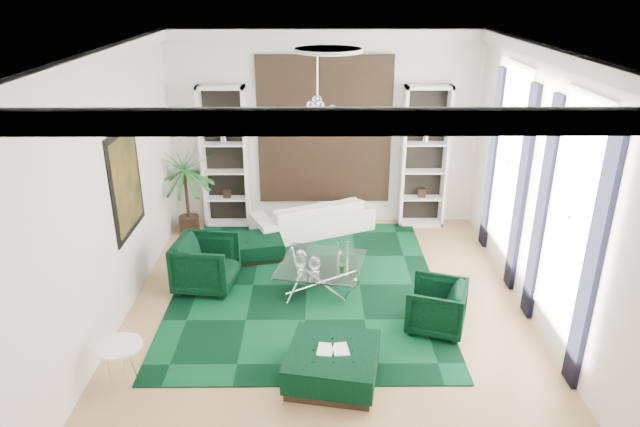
{
  "coord_description": "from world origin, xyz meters",
  "views": [
    {
      "loc": [
        -0.17,
        -7.38,
        4.63
      ],
      "look_at": [
        -0.11,
        0.5,
        1.38
      ],
      "focal_mm": 32.0,
      "sensor_mm": 36.0,
      "label": 1
    }
  ],
  "objects_px": {
    "coffee_table": "(322,275)",
    "palm": "(185,182)",
    "sofa": "(312,216)",
    "armchair_left": "(206,264)",
    "armchair_right": "(436,306)",
    "ottoman_front": "(333,365)",
    "side_table": "(122,364)",
    "ottoman_side": "(259,247)"
  },
  "relations": [
    {
      "from": "coffee_table",
      "to": "palm",
      "type": "bearing_deg",
      "value": 139.92
    },
    {
      "from": "sofa",
      "to": "palm",
      "type": "relative_size",
      "value": 1.09
    },
    {
      "from": "sofa",
      "to": "armchair_left",
      "type": "xyz_separation_m",
      "value": [
        -1.69,
        -2.16,
        0.08
      ]
    },
    {
      "from": "armchair_right",
      "to": "ottoman_front",
      "type": "distance_m",
      "value": 1.87
    },
    {
      "from": "armchair_left",
      "to": "side_table",
      "type": "distance_m",
      "value": 2.43
    },
    {
      "from": "armchair_right",
      "to": "coffee_table",
      "type": "relative_size",
      "value": 0.61
    },
    {
      "from": "armchair_left",
      "to": "ottoman_front",
      "type": "relative_size",
      "value": 0.86
    },
    {
      "from": "armchair_left",
      "to": "armchair_right",
      "type": "bearing_deg",
      "value": -102.13
    },
    {
      "from": "sofa",
      "to": "coffee_table",
      "type": "relative_size",
      "value": 1.8
    },
    {
      "from": "coffee_table",
      "to": "ottoman_side",
      "type": "height_order",
      "value": "coffee_table"
    },
    {
      "from": "coffee_table",
      "to": "side_table",
      "type": "relative_size",
      "value": 2.34
    },
    {
      "from": "armchair_left",
      "to": "coffee_table",
      "type": "xyz_separation_m",
      "value": [
        1.84,
        -0.02,
        -0.2
      ]
    },
    {
      "from": "coffee_table",
      "to": "ottoman_side",
      "type": "relative_size",
      "value": 1.59
    },
    {
      "from": "armchair_left",
      "to": "armchair_right",
      "type": "height_order",
      "value": "armchair_left"
    },
    {
      "from": "ottoman_front",
      "to": "side_table",
      "type": "relative_size",
      "value": 1.96
    },
    {
      "from": "sofa",
      "to": "armchair_right",
      "type": "xyz_separation_m",
      "value": [
        1.77,
        -3.36,
        0.02
      ]
    },
    {
      "from": "armchair_left",
      "to": "side_table",
      "type": "height_order",
      "value": "armchair_left"
    },
    {
      "from": "coffee_table",
      "to": "palm",
      "type": "relative_size",
      "value": 0.61
    },
    {
      "from": "armchair_left",
      "to": "palm",
      "type": "distance_m",
      "value": 2.35
    },
    {
      "from": "armchair_right",
      "to": "palm",
      "type": "xyz_separation_m",
      "value": [
        -4.18,
        3.33,
        0.71
      ]
    },
    {
      "from": "ottoman_front",
      "to": "palm",
      "type": "xyz_separation_m",
      "value": [
        -2.68,
        4.44,
        0.85
      ]
    },
    {
      "from": "side_table",
      "to": "armchair_right",
      "type": "bearing_deg",
      "value": 15.74
    },
    {
      "from": "sofa",
      "to": "ottoman_side",
      "type": "distance_m",
      "value": 1.43
    },
    {
      "from": "palm",
      "to": "sofa",
      "type": "bearing_deg",
      "value": 0.65
    },
    {
      "from": "armchair_right",
      "to": "side_table",
      "type": "relative_size",
      "value": 1.43
    },
    {
      "from": "sofa",
      "to": "armchair_left",
      "type": "relative_size",
      "value": 2.5
    },
    {
      "from": "sofa",
      "to": "armchair_right",
      "type": "distance_m",
      "value": 3.8
    },
    {
      "from": "sofa",
      "to": "armchair_left",
      "type": "distance_m",
      "value": 2.74
    },
    {
      "from": "armchair_right",
      "to": "side_table",
      "type": "distance_m",
      "value": 4.23
    },
    {
      "from": "armchair_left",
      "to": "coffee_table",
      "type": "height_order",
      "value": "armchair_left"
    },
    {
      "from": "sofa",
      "to": "palm",
      "type": "height_order",
      "value": "palm"
    },
    {
      "from": "coffee_table",
      "to": "armchair_left",
      "type": "bearing_deg",
      "value": 179.24
    },
    {
      "from": "coffee_table",
      "to": "side_table",
      "type": "distance_m",
      "value": 3.39
    },
    {
      "from": "ottoman_side",
      "to": "armchair_right",
      "type": "bearing_deg",
      "value": -40.34
    },
    {
      "from": "coffee_table",
      "to": "side_table",
      "type": "height_order",
      "value": "side_table"
    },
    {
      "from": "ottoman_side",
      "to": "palm",
      "type": "relative_size",
      "value": 0.38
    },
    {
      "from": "armchair_left",
      "to": "side_table",
      "type": "relative_size",
      "value": 1.69
    },
    {
      "from": "ottoman_side",
      "to": "palm",
      "type": "bearing_deg",
      "value": 144.91
    },
    {
      "from": "armchair_right",
      "to": "palm",
      "type": "height_order",
      "value": "palm"
    },
    {
      "from": "side_table",
      "to": "armchair_left",
      "type": "bearing_deg",
      "value": 75.11
    },
    {
      "from": "sofa",
      "to": "coffee_table",
      "type": "bearing_deg",
      "value": 69.91
    },
    {
      "from": "ottoman_front",
      "to": "palm",
      "type": "relative_size",
      "value": 0.51
    }
  ]
}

